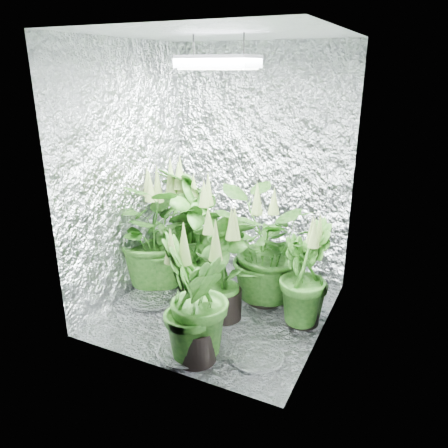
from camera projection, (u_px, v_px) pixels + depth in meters
ground at (219, 309)px, 3.44m from camera, size 1.60×1.60×0.00m
walls at (219, 186)px, 3.10m from camera, size 1.62×1.62×2.00m
ceiling at (218, 33)px, 2.76m from camera, size 1.60×1.60×0.01m
grow_lamp at (218, 62)px, 2.82m from camera, size 0.50×0.30×0.22m
plant_a at (157, 233)px, 3.64m from camera, size 0.88×0.88×1.04m
plant_b at (197, 241)px, 3.52m from camera, size 0.62×0.62×1.02m
plant_c at (305, 275)px, 3.14m from camera, size 0.44×0.44×0.85m
plant_d at (186, 227)px, 3.73m from camera, size 0.69×0.69×1.10m
plant_e at (266, 248)px, 3.40m from camera, size 1.09×1.09×0.99m
plant_f at (224, 267)px, 3.19m from camera, size 0.60×0.60×0.93m
plant_g at (194, 301)px, 2.71m from camera, size 0.52×0.52×0.94m
circulation_fan at (308, 291)px, 3.43m from camera, size 0.15×0.28×0.32m
plant_label at (201, 323)px, 2.70m from camera, size 0.06×0.06×0.09m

